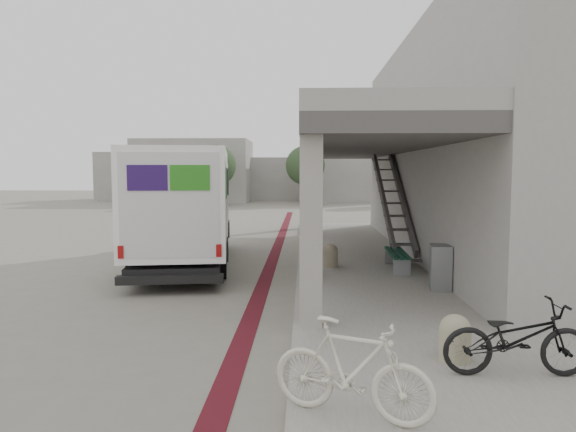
{
  "coord_description": "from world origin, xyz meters",
  "views": [
    {
      "loc": [
        2.0,
        -12.06,
        2.73
      ],
      "look_at": [
        1.57,
        0.88,
        1.6
      ],
      "focal_mm": 32.0,
      "sensor_mm": 36.0,
      "label": 1
    }
  ],
  "objects_px": {
    "utility_cabinet": "(440,267)",
    "bicycle_black": "(516,338)",
    "fedex_truck": "(185,205)",
    "bench": "(397,257)",
    "bicycle_cream": "(352,369)"
  },
  "relations": [
    {
      "from": "utility_cabinet",
      "to": "bicycle_black",
      "type": "bearing_deg",
      "value": -84.93
    },
    {
      "from": "fedex_truck",
      "to": "utility_cabinet",
      "type": "distance_m",
      "value": 7.42
    },
    {
      "from": "utility_cabinet",
      "to": "bench",
      "type": "bearing_deg",
      "value": 111.95
    },
    {
      "from": "bench",
      "to": "bicycle_cream",
      "type": "bearing_deg",
      "value": -101.11
    },
    {
      "from": "bicycle_cream",
      "to": "bench",
      "type": "bearing_deg",
      "value": 9.33
    },
    {
      "from": "bicycle_black",
      "to": "bench",
      "type": "bearing_deg",
      "value": 1.41
    },
    {
      "from": "bench",
      "to": "bicycle_cream",
      "type": "relative_size",
      "value": 1.15
    },
    {
      "from": "utility_cabinet",
      "to": "bicycle_black",
      "type": "height_order",
      "value": "utility_cabinet"
    },
    {
      "from": "fedex_truck",
      "to": "bicycle_cream",
      "type": "xyz_separation_m",
      "value": [
        3.99,
        -9.45,
        -1.1
      ]
    },
    {
      "from": "bicycle_cream",
      "to": "bicycle_black",
      "type": "bearing_deg",
      "value": -38.63
    },
    {
      "from": "utility_cabinet",
      "to": "bicycle_cream",
      "type": "relative_size",
      "value": 0.56
    },
    {
      "from": "bench",
      "to": "utility_cabinet",
      "type": "height_order",
      "value": "utility_cabinet"
    },
    {
      "from": "bench",
      "to": "bicycle_black",
      "type": "distance_m",
      "value": 7.12
    },
    {
      "from": "fedex_truck",
      "to": "utility_cabinet",
      "type": "height_order",
      "value": "fedex_truck"
    },
    {
      "from": "bicycle_cream",
      "to": "fedex_truck",
      "type": "bearing_deg",
      "value": 45.41
    }
  ]
}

